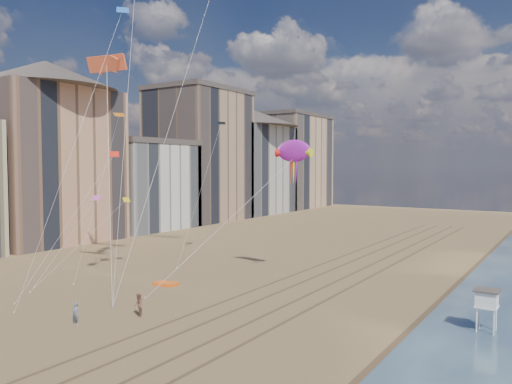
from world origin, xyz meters
The scene contains 9 objects.
wet_sand centered at (19.00, 40.00, 0.00)m, with size 260.00×260.00×0.00m, color #42301E.
tracks centered at (2.55, 30.00, 0.01)m, with size 7.68×120.00×0.01m.
buildings centered at (-45.73, 65.59, 13.55)m, with size 34.72×131.35×29.00m.
lifeguard_stand centered at (19.52, 24.89, 2.36)m, with size 1.70×1.70×3.07m.
grounded_kite centered at (-9.78, 22.72, 0.13)m, with size 2.32×1.48×0.26m, color #FF6115.
show_kite centered at (-0.43, 32.24, 13.53)m, with size 5.81×7.67×20.52m.
kite_flyer_a centered at (-6.94, 9.83, 0.82)m, with size 0.60×0.39×1.64m, color slate.
kite_flyer_b centered at (-4.29, 13.71, 0.94)m, with size 0.91×0.71×1.88m, color brown.
small_kites centered at (-15.83, 24.65, 16.72)m, with size 9.69×18.40×19.22m.
Camera 1 is at (24.86, -14.02, 12.00)m, focal length 35.00 mm.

